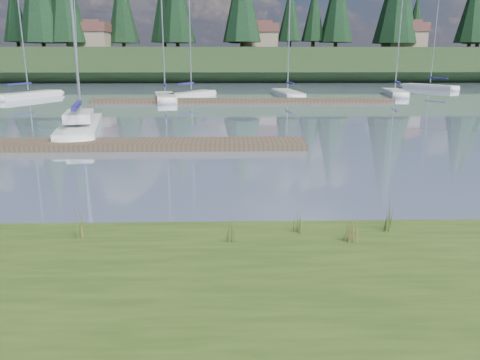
{
  "coord_description": "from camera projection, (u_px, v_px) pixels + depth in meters",
  "views": [
    {
      "loc": [
        0.66,
        -11.1,
        3.81
      ],
      "look_at": [
        0.94,
        -0.5,
        1.02
      ],
      "focal_mm": 35.0,
      "sensor_mm": 36.0,
      "label": 1
    }
  ],
  "objects": [
    {
      "name": "house_1",
      "position": [
        259.0,
        36.0,
        78.61
      ],
      "size": [
        6.3,
        5.3,
        4.65
      ],
      "color": "gray",
      "rests_on": "ridge"
    },
    {
      "name": "mud_lip",
      "position": [
        198.0,
        235.0,
        10.12
      ],
      "size": [
        60.0,
        0.5,
        0.14
      ],
      "primitive_type": "cube",
      "color": "#33281C",
      "rests_on": "ground"
    },
    {
      "name": "weed_3",
      "position": [
        82.0,
        224.0,
        9.23
      ],
      "size": [
        0.17,
        0.14,
        0.66
      ],
      "color": "#475B23",
      "rests_on": "bank"
    },
    {
      "name": "conifer_5",
      "position": [
        314.0,
        13.0,
        76.97
      ],
      "size": [
        3.96,
        3.96,
        10.35
      ],
      "color": "#382619",
      "rests_on": "ridge"
    },
    {
      "name": "ridge",
      "position": [
        224.0,
        65.0,
        81.62
      ],
      "size": [
        200.0,
        20.0,
        5.0
      ],
      "primitive_type": "cube",
      "color": "#1E3318",
      "rests_on": "ground"
    },
    {
      "name": "sailboat_bg_0",
      "position": [
        34.0,
        94.0,
        45.41
      ],
      "size": [
        4.51,
        8.43,
        12.12
      ],
      "rotation": [
        0.0,
        0.0,
        1.21
      ],
      "color": "white",
      "rests_on": "ground"
    },
    {
      "name": "conifer_3",
      "position": [
        163.0,
        8.0,
        78.05
      ],
      "size": [
        4.84,
        4.84,
        12.25
      ],
      "color": "#382619",
      "rests_on": "ridge"
    },
    {
      "name": "dock_far",
      "position": [
        243.0,
        100.0,
        40.7
      ],
      "size": [
        26.0,
        2.2,
        0.3
      ],
      "primitive_type": "cube",
      "color": "#4C3D2C",
      "rests_on": "ground"
    },
    {
      "name": "house_2",
      "position": [
        404.0,
        35.0,
        77.28
      ],
      "size": [
        6.3,
        5.3,
        4.65
      ],
      "color": "gray",
      "rests_on": "ridge"
    },
    {
      "name": "weed_0",
      "position": [
        232.0,
        232.0,
        8.95
      ],
      "size": [
        0.17,
        0.14,
        0.53
      ],
      "color": "#475B23",
      "rests_on": "bank"
    },
    {
      "name": "conifer_7",
      "position": [
        474.0,
        5.0,
        78.27
      ],
      "size": [
        5.28,
        5.28,
        13.2
      ],
      "color": "#382619",
      "rests_on": "ridge"
    },
    {
      "name": "weed_2",
      "position": [
        352.0,
        230.0,
        9.01
      ],
      "size": [
        0.17,
        0.14,
        0.58
      ],
      "color": "#475B23",
      "rests_on": "bank"
    },
    {
      "name": "sailboat_main",
      "position": [
        82.0,
        124.0,
        24.56
      ],
      "size": [
        3.7,
        9.27,
        13.06
      ],
      "rotation": [
        0.0,
        0.0,
        1.79
      ],
      "color": "white",
      "rests_on": "ground"
    },
    {
      "name": "house_0",
      "position": [
        90.0,
        35.0,
        76.94
      ],
      "size": [
        6.3,
        5.3,
        4.65
      ],
      "color": "gray",
      "rests_on": "ridge"
    },
    {
      "name": "sailboat_bg_3",
      "position": [
        286.0,
        93.0,
        47.02
      ],
      "size": [
        2.53,
        9.11,
        13.09
      ],
      "rotation": [
        0.0,
        0.0,
        1.66
      ],
      "color": "white",
      "rests_on": "ground"
    },
    {
      "name": "weed_1",
      "position": [
        296.0,
        223.0,
        9.5
      ],
      "size": [
        0.17,
        0.14,
        0.48
      ],
      "color": "#475B23",
      "rests_on": "bank"
    },
    {
      "name": "dock_near",
      "position": [
        121.0,
        144.0,
        20.25
      ],
      "size": [
        16.0,
        2.0,
        0.3
      ],
      "primitive_type": "cube",
      "color": "#4C3D2C",
      "rests_on": "ground"
    },
    {
      "name": "bank",
      "position": [
        177.0,
        357.0,
        5.84
      ],
      "size": [
        60.0,
        9.0,
        0.35
      ],
      "primitive_type": "cube",
      "color": "#38511A",
      "rests_on": "ground"
    },
    {
      "name": "sailboat_bg_1",
      "position": [
        165.0,
        96.0,
        43.17
      ],
      "size": [
        2.98,
        8.28,
        12.1
      ],
      "rotation": [
        0.0,
        0.0,
        1.75
      ],
      "color": "white",
      "rests_on": "ground"
    },
    {
      "name": "sailboat_bg_5",
      "position": [
        425.0,
        86.0,
        57.58
      ],
      "size": [
        5.17,
        7.77,
        11.41
      ],
      "rotation": [
        0.0,
        0.0,
        2.07
      ],
      "color": "white",
      "rests_on": "ground"
    },
    {
      "name": "sailboat_bg_4",
      "position": [
        393.0,
        92.0,
        48.39
      ],
      "size": [
        2.71,
        7.83,
        11.37
      ],
      "rotation": [
        0.0,
        0.0,
        1.41
      ],
      "color": "white",
      "rests_on": "ground"
    },
    {
      "name": "sailboat_bg_2",
      "position": [
        195.0,
        94.0,
        45.61
      ],
      "size": [
        4.93,
        7.16,
        11.19
      ],
      "rotation": [
        0.0,
        0.0,
        1.05
      ],
      "color": "white",
      "rests_on": "ground"
    },
    {
      "name": "ground",
      "position": [
        220.0,
        102.0,
        40.69
      ],
      "size": [
        200.0,
        200.0,
        0.0
      ],
      "primitive_type": "plane",
      "color": "gray",
      "rests_on": "ground"
    },
    {
      "name": "weed_4",
      "position": [
        353.0,
        232.0,
        9.04
      ],
      "size": [
        0.17,
        0.14,
        0.46
      ],
      "color": "#475B23",
      "rests_on": "bank"
    },
    {
      "name": "weed_5",
      "position": [
        392.0,
        217.0,
        9.56
      ],
      "size": [
        0.17,
        0.14,
        0.73
      ],
      "color": "#475B23",
      "rests_on": "bank"
    }
  ]
}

